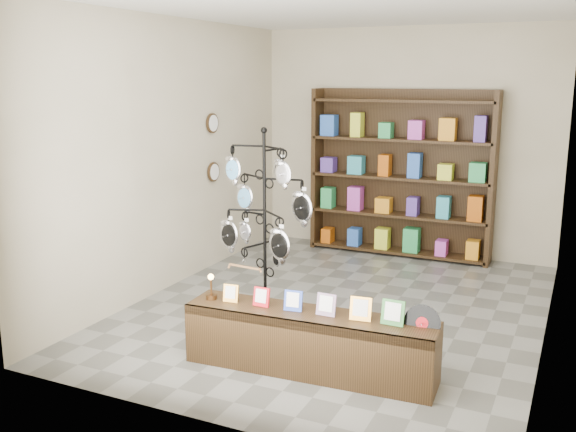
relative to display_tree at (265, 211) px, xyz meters
The scene contains 6 objects.
ground 1.36m from the display_tree, 46.05° to the left, with size 5.00×5.00×0.00m, color slate.
room_envelope 1.10m from the display_tree, 46.05° to the left, with size 5.00×5.00×5.00m.
display_tree is the anchor object (origin of this frame).
front_shelf 1.50m from the display_tree, 46.30° to the right, with size 2.08×0.54×0.73m.
back_shelving 2.93m from the display_tree, 79.04° to the left, with size 2.42×0.36×2.20m.
wall_clocks 2.01m from the display_tree, 135.74° to the left, with size 0.03×0.24×0.84m.
Camera 1 is at (2.20, -5.95, 2.37)m, focal length 40.00 mm.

